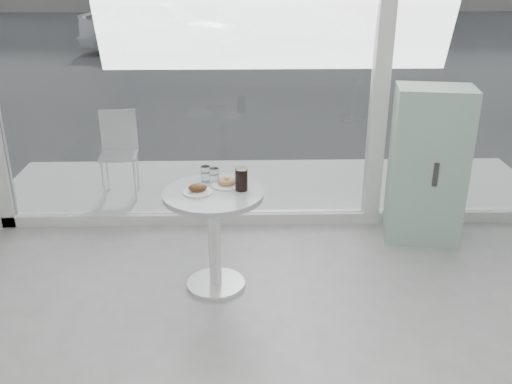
{
  "coord_description": "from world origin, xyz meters",
  "views": [
    {
      "loc": [
        -0.29,
        -1.82,
        2.33
      ],
      "look_at": [
        -0.2,
        1.7,
        0.85
      ],
      "focal_mm": 40.0,
      "sensor_mm": 36.0,
      "label": 1
    }
  ],
  "objects_px": {
    "main_table": "(214,220)",
    "car_white": "(162,26)",
    "car_silver": "(291,18)",
    "plate_fritter": "(198,189)",
    "cola_glass": "(241,179)",
    "patio_chair": "(119,147)",
    "water_tumbler_b": "(214,176)",
    "water_tumbler_a": "(206,174)",
    "plate_donut": "(227,183)",
    "mint_cabinet": "(428,166)"
  },
  "relations": [
    {
      "from": "plate_donut",
      "to": "cola_glass",
      "type": "height_order",
      "value": "cola_glass"
    },
    {
      "from": "mint_cabinet",
      "to": "water_tumbler_a",
      "type": "height_order",
      "value": "mint_cabinet"
    },
    {
      "from": "car_silver",
      "to": "water_tumbler_b",
      "type": "relative_size",
      "value": 36.78
    },
    {
      "from": "car_silver",
      "to": "plate_fritter",
      "type": "distance_m",
      "value": 13.0
    },
    {
      "from": "mint_cabinet",
      "to": "water_tumbler_a",
      "type": "xyz_separation_m",
      "value": [
        -1.84,
        -0.55,
        0.15
      ]
    },
    {
      "from": "patio_chair",
      "to": "plate_donut",
      "type": "xyz_separation_m",
      "value": [
        1.13,
        -1.65,
        0.26
      ]
    },
    {
      "from": "water_tumbler_b",
      "to": "cola_glass",
      "type": "relative_size",
      "value": 0.65
    },
    {
      "from": "patio_chair",
      "to": "cola_glass",
      "type": "height_order",
      "value": "cola_glass"
    },
    {
      "from": "car_silver",
      "to": "water_tumbler_a",
      "type": "distance_m",
      "value": 12.76
    },
    {
      "from": "plate_fritter",
      "to": "mint_cabinet",
      "type": "bearing_deg",
      "value": 22.57
    },
    {
      "from": "car_silver",
      "to": "plate_fritter",
      "type": "bearing_deg",
      "value": 174.14
    },
    {
      "from": "mint_cabinet",
      "to": "cola_glass",
      "type": "xyz_separation_m",
      "value": [
        -1.58,
        -0.74,
        0.18
      ]
    },
    {
      "from": "plate_donut",
      "to": "car_silver",
      "type": "bearing_deg",
      "value": 83.25
    },
    {
      "from": "plate_fritter",
      "to": "patio_chair",
      "type": "bearing_deg",
      "value": 117.48
    },
    {
      "from": "plate_fritter",
      "to": "water_tumbler_a",
      "type": "distance_m",
      "value": 0.24
    },
    {
      "from": "plate_donut",
      "to": "mint_cabinet",
      "type": "bearing_deg",
      "value": 21.24
    },
    {
      "from": "water_tumbler_a",
      "to": "plate_donut",
      "type": "bearing_deg",
      "value": -32.97
    },
    {
      "from": "plate_donut",
      "to": "water_tumbler_b",
      "type": "bearing_deg",
      "value": 144.73
    },
    {
      "from": "water_tumbler_b",
      "to": "patio_chair",
      "type": "bearing_deg",
      "value": 123.07
    },
    {
      "from": "mint_cabinet",
      "to": "plate_donut",
      "type": "xyz_separation_m",
      "value": [
        -1.68,
        -0.65,
        0.12
      ]
    },
    {
      "from": "car_silver",
      "to": "water_tumbler_b",
      "type": "height_order",
      "value": "car_silver"
    },
    {
      "from": "main_table",
      "to": "mint_cabinet",
      "type": "height_order",
      "value": "mint_cabinet"
    },
    {
      "from": "main_table",
      "to": "car_white",
      "type": "bearing_deg",
      "value": 99.13
    },
    {
      "from": "car_white",
      "to": "plate_donut",
      "type": "distance_m",
      "value": 10.98
    },
    {
      "from": "car_silver",
      "to": "plate_donut",
      "type": "relative_size",
      "value": 18.23
    },
    {
      "from": "patio_chair",
      "to": "water_tumbler_b",
      "type": "relative_size",
      "value": 7.61
    },
    {
      "from": "patio_chair",
      "to": "water_tumbler_b",
      "type": "bearing_deg",
      "value": -61.7
    },
    {
      "from": "patio_chair",
      "to": "car_white",
      "type": "height_order",
      "value": "car_white"
    },
    {
      "from": "plate_donut",
      "to": "water_tumbler_a",
      "type": "relative_size",
      "value": 1.98
    },
    {
      "from": "main_table",
      "to": "water_tumbler_a",
      "type": "distance_m",
      "value": 0.35
    },
    {
      "from": "plate_fritter",
      "to": "water_tumbler_a",
      "type": "bearing_deg",
      "value": 79.85
    },
    {
      "from": "main_table",
      "to": "cola_glass",
      "type": "xyz_separation_m",
      "value": [
        0.2,
        0.03,
        0.3
      ]
    },
    {
      "from": "car_silver",
      "to": "water_tumbler_a",
      "type": "bearing_deg",
      "value": 174.18
    },
    {
      "from": "patio_chair",
      "to": "plate_donut",
      "type": "height_order",
      "value": "patio_chair"
    },
    {
      "from": "main_table",
      "to": "water_tumbler_b",
      "type": "bearing_deg",
      "value": 89.3
    },
    {
      "from": "main_table",
      "to": "car_white",
      "type": "height_order",
      "value": "car_white"
    },
    {
      "from": "car_white",
      "to": "cola_glass",
      "type": "relative_size",
      "value": 23.16
    },
    {
      "from": "car_white",
      "to": "water_tumbler_a",
      "type": "height_order",
      "value": "car_white"
    },
    {
      "from": "plate_fritter",
      "to": "water_tumbler_b",
      "type": "bearing_deg",
      "value": 61.52
    },
    {
      "from": "cola_glass",
      "to": "plate_donut",
      "type": "bearing_deg",
      "value": 140.78
    },
    {
      "from": "water_tumbler_a",
      "to": "mint_cabinet",
      "type": "bearing_deg",
      "value": 16.67
    },
    {
      "from": "main_table",
      "to": "cola_glass",
      "type": "relative_size",
      "value": 4.5
    },
    {
      "from": "plate_fritter",
      "to": "water_tumbler_b",
      "type": "height_order",
      "value": "water_tumbler_b"
    },
    {
      "from": "mint_cabinet",
      "to": "plate_donut",
      "type": "relative_size",
      "value": 6.01
    },
    {
      "from": "water_tumbler_a",
      "to": "cola_glass",
      "type": "bearing_deg",
      "value": -35.59
    },
    {
      "from": "main_table",
      "to": "plate_donut",
      "type": "height_order",
      "value": "plate_donut"
    },
    {
      "from": "mint_cabinet",
      "to": "car_white",
      "type": "distance_m",
      "value": 10.77
    },
    {
      "from": "water_tumbler_b",
      "to": "plate_fritter",
      "type": "bearing_deg",
      "value": -118.48
    },
    {
      "from": "car_silver",
      "to": "plate_fritter",
      "type": "relative_size",
      "value": 19.58
    },
    {
      "from": "car_white",
      "to": "car_silver",
      "type": "distance_m",
      "value": 3.88
    }
  ]
}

